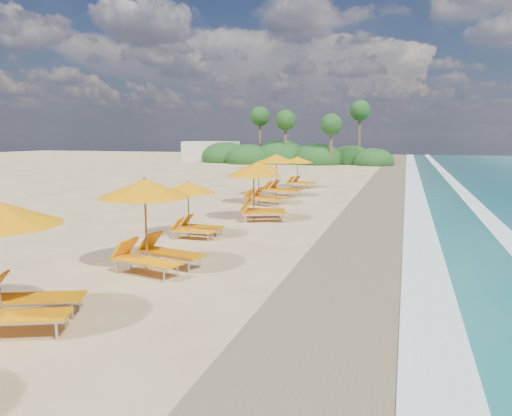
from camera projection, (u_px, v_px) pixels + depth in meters
ground at (256, 242)px, 16.53m from camera, size 160.00×160.00×0.00m
wet_sand at (374, 250)px, 15.33m from camera, size 4.00×160.00×0.01m
surf_foam at (464, 256)px, 14.53m from camera, size 4.00×160.00×0.01m
station_2 at (7, 255)px, 9.00m from camera, size 3.35×3.32×2.57m
station_3 at (151, 218)px, 12.89m from camera, size 3.15×3.03×2.58m
station_4 at (192, 205)px, 17.18m from camera, size 2.23×2.05×2.08m
station_5 at (258, 188)px, 20.56m from camera, size 3.21×3.15×2.50m
station_6 at (262, 180)px, 25.35m from camera, size 2.96×2.87×2.37m
station_7 at (279, 172)px, 28.67m from camera, size 3.19×3.06×2.62m
station_8 at (299, 170)px, 33.47m from camera, size 2.85×2.77×2.26m
treeline at (288, 156)px, 62.23m from camera, size 25.80×8.80×9.74m
beach_building at (211, 151)px, 68.11m from camera, size 7.00×5.00×2.80m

